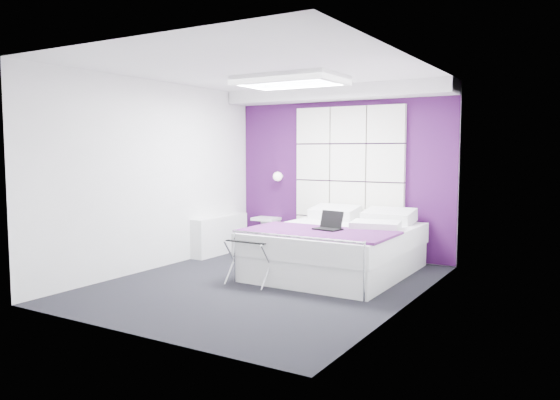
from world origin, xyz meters
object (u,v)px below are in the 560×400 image
nightstand (266,219)px  laptop (329,225)px  wall_lamp (279,176)px  luggage_rack (252,262)px  bed (337,248)px  radiator (220,235)px

nightstand → laptop: size_ratio=1.25×
wall_lamp → luggage_rack: wall_lamp is taller
laptop → luggage_rack: bearing=-125.0°
bed → laptop: (0.08, -0.41, 0.36)m
nightstand → wall_lamp: bearing=10.0°
wall_lamp → luggage_rack: size_ratio=0.27×
bed → luggage_rack: bearing=-120.1°
laptop → nightstand: bearing=153.5°
bed → nightstand: bed is taller
bed → nightstand: size_ratio=5.51×
radiator → bed: bearing=-7.6°
bed → luggage_rack: 1.28m
bed → nightstand: bearing=150.4°
nightstand → luggage_rack: (1.14, -2.12, -0.23)m
luggage_rack → laptop: size_ratio=1.68×
wall_lamp → laptop: wall_lamp is taller
bed → laptop: size_ratio=6.91×
nightstand → luggage_rack: size_ratio=0.75×
radiator → laptop: 2.41m
bed → nightstand: (-1.78, 1.01, 0.17)m
wall_lamp → luggage_rack: (0.91, -2.16, -0.95)m
wall_lamp → bed: size_ratio=0.07×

